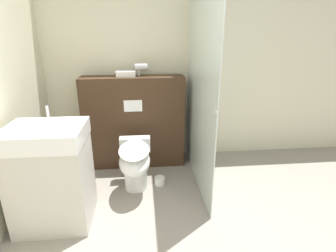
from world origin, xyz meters
name	(u,v)px	position (x,y,z in m)	size (l,w,h in m)	color
wall_back	(160,67)	(0.00, 2.30, 1.25)	(8.00, 0.06, 2.50)	beige
partition_panel	(134,122)	(-0.36, 2.05, 0.59)	(1.27, 0.32, 1.17)	#3D2819
shower_glass	(200,90)	(0.38, 1.55, 1.10)	(0.04, 1.45, 2.19)	silver
toilet	(135,163)	(-0.34, 1.40, 0.34)	(0.35, 0.63, 0.54)	white
sink_vanity	(52,176)	(-1.07, 0.96, 0.47)	(0.65, 0.54, 1.08)	beige
hair_drier	(142,67)	(-0.24, 2.08, 1.28)	(0.18, 0.09, 0.15)	#B7B7BC
folded_towel	(126,74)	(-0.43, 2.07, 1.21)	(0.23, 0.18, 0.06)	white
spare_toilet_roll	(160,181)	(-0.07, 1.47, 0.05)	(0.12, 0.12, 0.09)	white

